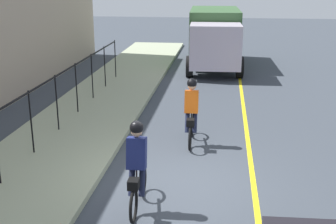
% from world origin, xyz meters
% --- Properties ---
extents(ground_plane, '(80.00, 80.00, 0.00)m').
position_xyz_m(ground_plane, '(0.00, 0.00, 0.00)').
color(ground_plane, '#383E46').
extents(lane_line_centre, '(36.00, 0.12, 0.01)m').
position_xyz_m(lane_line_centre, '(0.00, -1.60, 0.00)').
color(lane_line_centre, yellow).
rests_on(lane_line_centre, ground).
extents(sidewalk, '(40.00, 3.20, 0.15)m').
position_xyz_m(sidewalk, '(0.00, 3.40, 0.07)').
color(sidewalk, '#9AA284').
rests_on(sidewalk, ground).
extents(iron_fence, '(17.30, 0.04, 1.60)m').
position_xyz_m(iron_fence, '(1.00, 3.80, 1.32)').
color(iron_fence, black).
rests_on(iron_fence, sidewalk).
extents(cyclist_lead, '(1.71, 0.37, 1.83)m').
position_xyz_m(cyclist_lead, '(2.45, -0.04, 0.91)').
color(cyclist_lead, black).
rests_on(cyclist_lead, ground).
extents(cyclist_follow, '(1.71, 0.37, 1.83)m').
position_xyz_m(cyclist_follow, '(-1.19, 0.72, 0.91)').
color(cyclist_follow, black).
rests_on(cyclist_follow, ground).
extents(box_truck_background, '(6.79, 2.75, 2.78)m').
position_xyz_m(box_truck_background, '(13.23, -0.37, 1.55)').
color(box_truck_background, '#345A30').
rests_on(box_truck_background, ground).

